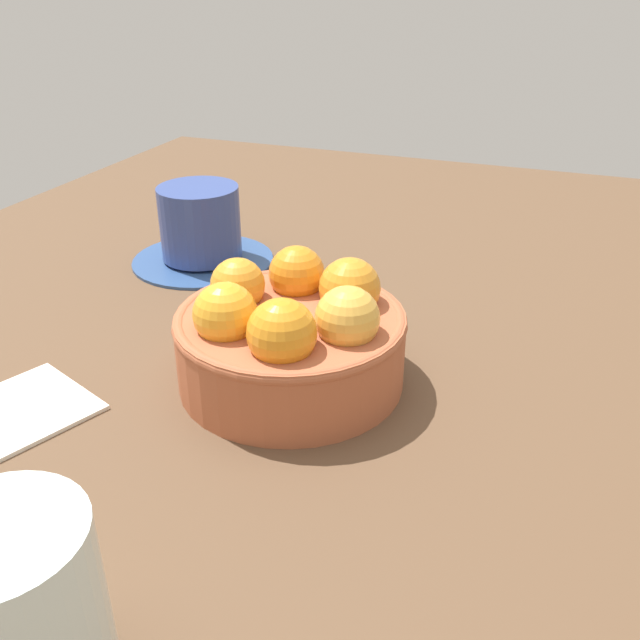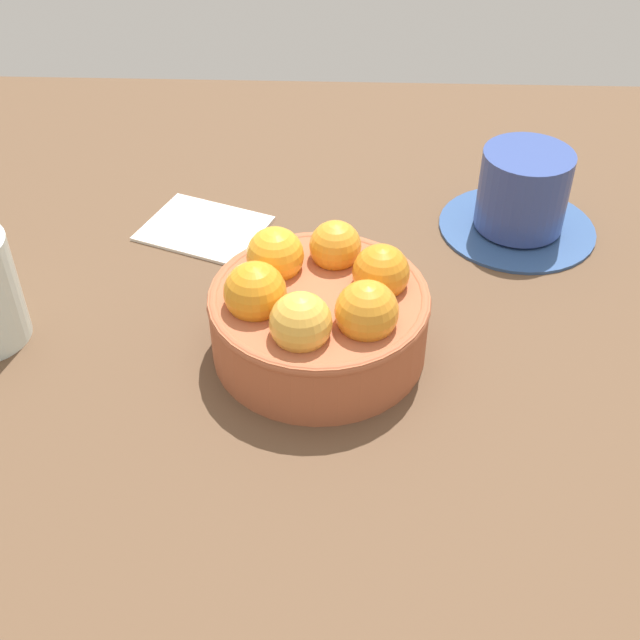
# 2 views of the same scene
# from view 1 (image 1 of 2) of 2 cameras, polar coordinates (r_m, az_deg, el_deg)

# --- Properties ---
(ground_plane) EXTENTS (1.35, 1.00, 0.03)m
(ground_plane) POSITION_cam_1_polar(r_m,az_deg,el_deg) (0.53, -2.32, -6.44)
(ground_plane) COLOR brown
(terracotta_bowl) EXTENTS (0.17, 0.17, 0.09)m
(terracotta_bowl) POSITION_cam_1_polar(r_m,az_deg,el_deg) (0.50, -2.39, -1.23)
(terracotta_bowl) COLOR #AD5938
(terracotta_bowl) RESTS_ON ground_plane
(coffee_cup) EXTENTS (0.15, 0.15, 0.08)m
(coffee_cup) POSITION_cam_1_polar(r_m,az_deg,el_deg) (0.72, -9.81, 7.34)
(coffee_cup) COLOR #2E4D82
(coffee_cup) RESTS_ON ground_plane
(water_glass) EXTENTS (0.07, 0.07, 0.09)m
(water_glass) POSITION_cam_1_polar(r_m,az_deg,el_deg) (0.33, -23.66, -21.48)
(water_glass) COLOR silver
(water_glass) RESTS_ON ground_plane
(folded_napkin) EXTENTS (0.13, 0.12, 0.01)m
(folded_napkin) POSITION_cam_1_polar(r_m,az_deg,el_deg) (0.52, -24.47, -7.13)
(folded_napkin) COLOR white
(folded_napkin) RESTS_ON ground_plane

